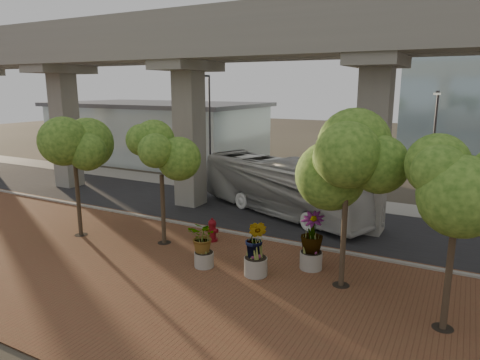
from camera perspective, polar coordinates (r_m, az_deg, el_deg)
The scene contains 18 objects.
ground at distance 25.34m, azimuth 2.17°, elevation -6.06°, with size 160.00×160.00×0.00m, color #373428.
brick_plaza at distance 18.96m, azimuth -8.75°, elevation -12.67°, with size 70.00×13.00×0.06m, color brown.
asphalt_road at distance 27.06m, azimuth 4.03°, elevation -4.83°, with size 90.00×8.00×0.04m, color black.
curb_strip at distance 23.63m, azimuth 0.03°, elevation -7.24°, with size 70.00×0.25×0.16m, color gray.
far_sidewalk at distance 31.98m, azimuth 8.08°, elevation -2.21°, with size 90.00×3.00×0.06m, color gray.
transit_viaduct at distance 25.87m, azimuth 4.28°, elevation 10.73°, with size 72.00×5.60×12.40m.
station_pavilion at distance 48.67m, azimuth -10.90°, elevation 6.49°, with size 23.00×13.00×6.30m.
transit_bus at distance 27.26m, azimuth 5.74°, elevation -0.92°, with size 2.98×12.71×3.54m, color silver.
fire_hydrant at distance 22.59m, azimuth -3.72°, elevation -6.66°, with size 0.62×0.56×1.24m.
planter_front at distance 19.27m, azimuth -4.87°, elevation -7.87°, with size 1.94×1.94×2.14m.
planter_right at distance 19.16m, azimuth 9.57°, elevation -7.23°, with size 2.44×2.44×2.60m.
planter_left at distance 18.31m, azimuth 2.13°, elevation -8.25°, with size 2.25×2.25×2.47m.
street_tree_far_west at distance 24.04m, azimuth -21.33°, elevation 4.70°, with size 4.12×4.12×6.99m.
street_tree_near_west at distance 21.63m, azimuth -10.51°, elevation 3.28°, with size 3.49×3.49×6.22m.
street_tree_near_east at distance 16.92m, azimuth 14.14°, elevation 2.05°, with size 4.36×4.36×7.03m.
street_tree_far_east at distance 15.01m, azimuth 27.04°, elevation -1.54°, with size 3.86×3.86×6.47m.
streetlamp_west at distance 34.43m, azimuth -4.17°, elevation 7.59°, with size 0.44×1.28×8.85m.
streetlamp_east at distance 27.87m, azimuth 24.33°, elevation 4.07°, with size 0.38×1.12×7.73m.
Camera 1 is at (10.48, -21.64, 8.00)m, focal length 32.00 mm.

